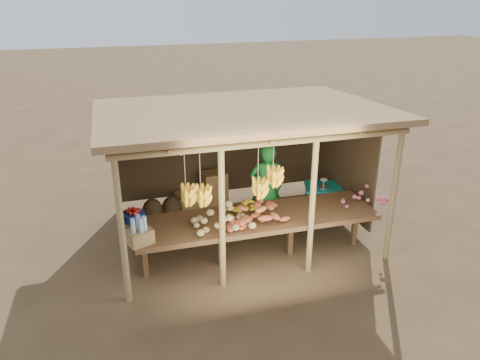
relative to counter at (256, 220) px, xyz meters
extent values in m
plane|color=brown|center=(0.00, 0.95, -0.74)|extent=(60.00, 60.00, 0.00)
cylinder|color=#977D4E|center=(-2.10, -0.55, 0.36)|extent=(0.09, 0.09, 2.20)
cylinder|color=#977D4E|center=(2.10, -0.55, 0.36)|extent=(0.09, 0.09, 2.20)
cylinder|color=#977D4E|center=(-2.10, 2.45, 0.36)|extent=(0.09, 0.09, 2.20)
cylinder|color=#977D4E|center=(2.10, 2.45, 0.36)|extent=(0.09, 0.09, 2.20)
cylinder|color=#977D4E|center=(-0.70, -0.55, 0.36)|extent=(0.09, 0.09, 2.20)
cylinder|color=#977D4E|center=(0.70, -0.55, 0.36)|extent=(0.09, 0.09, 2.20)
cylinder|color=#977D4E|center=(0.00, -0.55, 1.46)|extent=(4.40, 0.09, 0.09)
cylinder|color=#977D4E|center=(0.00, 2.45, 1.46)|extent=(4.40, 0.09, 0.09)
cube|color=#987247|center=(0.00, 0.95, 1.55)|extent=(4.70, 3.50, 0.28)
cube|color=#43331F|center=(0.00, 2.43, 0.47)|extent=(4.20, 0.04, 1.98)
cube|color=#43331F|center=(-2.08, 1.15, 0.47)|extent=(0.04, 2.40, 1.98)
cube|color=#43331F|center=(2.08, 1.15, 0.47)|extent=(0.04, 2.40, 1.98)
cube|color=brown|center=(0.00, 0.00, 0.02)|extent=(3.90, 1.05, 0.08)
cube|color=brown|center=(-1.80, 0.00, -0.38)|extent=(0.08, 0.08, 0.72)
cube|color=brown|center=(-0.60, 0.00, -0.38)|extent=(0.08, 0.08, 0.72)
cube|color=brown|center=(0.60, 0.00, -0.38)|extent=(0.08, 0.08, 0.72)
cube|color=brown|center=(1.80, 0.00, -0.38)|extent=(0.08, 0.08, 0.72)
cylinder|color=navy|center=(-1.90, 0.42, 0.12)|extent=(0.36, 0.36, 0.13)
cube|color=olive|center=(-1.86, -0.34, 0.17)|extent=(0.42, 0.38, 0.22)
imported|color=#197429|center=(0.49, 0.96, 0.09)|extent=(0.66, 0.49, 1.66)
cube|color=brown|center=(1.75, 1.18, -0.45)|extent=(0.76, 0.70, 0.58)
cube|color=#0D9496|center=(1.75, 1.18, -0.13)|extent=(0.85, 0.79, 0.06)
cube|color=olive|center=(-0.22, 2.10, -0.53)|extent=(0.53, 0.45, 0.38)
cube|color=olive|center=(-0.22, 2.10, -0.15)|extent=(0.53, 0.45, 0.38)
cube|color=olive|center=(-0.74, 2.10, -0.53)|extent=(0.53, 0.45, 0.38)
ellipsoid|color=#43331F|center=(-1.48, 1.85, -0.50)|extent=(0.41, 0.41, 0.55)
ellipsoid|color=#43331F|center=(-1.11, 1.85, -0.50)|extent=(0.41, 0.41, 0.55)
camera|label=1|loc=(-2.10, -6.34, 3.48)|focal=35.00mm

